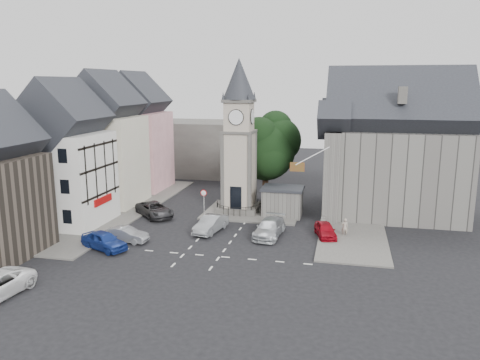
% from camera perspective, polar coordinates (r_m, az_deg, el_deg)
% --- Properties ---
extents(ground, '(120.00, 120.00, 0.00)m').
position_cam_1_polar(ground, '(43.58, -2.50, -6.62)').
color(ground, black).
rests_on(ground, ground).
extents(pavement_west, '(6.00, 30.00, 0.14)m').
position_cam_1_polar(pavement_west, '(53.34, -13.83, -3.43)').
color(pavement_west, '#595651').
rests_on(pavement_west, ground).
extents(pavement_east, '(6.00, 26.00, 0.14)m').
position_cam_1_polar(pavement_east, '(49.77, 13.52, -4.51)').
color(pavement_east, '#595651').
rests_on(pavement_east, ground).
extents(central_island, '(10.00, 8.00, 0.16)m').
position_cam_1_polar(central_island, '(50.67, 1.55, -3.87)').
color(central_island, '#595651').
rests_on(central_island, ground).
extents(road_markings, '(20.00, 8.00, 0.01)m').
position_cam_1_polar(road_markings, '(38.62, -4.69, -9.12)').
color(road_markings, silver).
rests_on(road_markings, ground).
extents(clock_tower, '(4.86, 4.86, 16.25)m').
position_cam_1_polar(clock_tower, '(49.42, -0.11, 5.24)').
color(clock_tower, '#4C4944').
rests_on(clock_tower, ground).
extents(stone_shelter, '(4.30, 3.30, 3.08)m').
position_cam_1_polar(stone_shelter, '(49.29, 5.21, -2.60)').
color(stone_shelter, '#605C58').
rests_on(stone_shelter, ground).
extents(town_tree, '(7.20, 7.20, 10.80)m').
position_cam_1_polar(town_tree, '(54.04, 3.16, 4.56)').
color(town_tree, black).
rests_on(town_tree, ground).
extents(warning_sign_post, '(0.70, 0.19, 2.85)m').
position_cam_1_polar(warning_sign_post, '(48.90, -4.45, -2.12)').
color(warning_sign_post, black).
rests_on(warning_sign_post, ground).
extents(terrace_pink, '(8.10, 7.60, 12.80)m').
position_cam_1_polar(terrace_pink, '(62.26, -12.49, 4.90)').
color(terrace_pink, '#C3868D').
rests_on(terrace_pink, ground).
extents(terrace_cream, '(8.10, 7.60, 12.80)m').
position_cam_1_polar(terrace_cream, '(55.20, -16.03, 3.86)').
color(terrace_cream, beige).
rests_on(terrace_cream, ground).
extents(terrace_tudor, '(8.10, 7.60, 12.00)m').
position_cam_1_polar(terrace_tudor, '(48.49, -20.53, 2.05)').
color(terrace_tudor, silver).
rests_on(terrace_tudor, ground).
extents(backdrop_west, '(20.00, 10.00, 8.00)m').
position_cam_1_polar(backdrop_west, '(72.32, -5.82, 3.98)').
color(backdrop_west, '#4C4944').
rests_on(backdrop_west, ground).
extents(east_building, '(14.40, 11.40, 12.60)m').
position_cam_1_polar(east_building, '(51.59, 17.83, 2.87)').
color(east_building, '#605C58').
rests_on(east_building, ground).
extents(east_boundary_wall, '(0.40, 16.00, 0.90)m').
position_cam_1_polar(east_boundary_wall, '(51.62, 10.42, -3.35)').
color(east_boundary_wall, '#605C58').
rests_on(east_boundary_wall, ground).
extents(flagpole, '(3.68, 0.10, 2.74)m').
position_cam_1_polar(flagpole, '(44.46, 8.82, 2.91)').
color(flagpole, white).
rests_on(flagpole, ground).
extents(car_west_blue, '(4.86, 3.45, 1.54)m').
position_cam_1_polar(car_west_blue, '(41.15, -16.23, -7.10)').
color(car_west_blue, navy).
rests_on(car_west_blue, ground).
extents(car_west_silver, '(4.11, 1.62, 1.33)m').
position_cam_1_polar(car_west_silver, '(42.56, -13.76, -6.48)').
color(car_west_silver, gray).
rests_on(car_west_silver, ground).
extents(car_west_grey, '(5.63, 5.49, 1.50)m').
position_cam_1_polar(car_west_grey, '(49.77, -10.38, -3.56)').
color(car_west_grey, '#2A292C').
rests_on(car_west_grey, ground).
extents(car_island_silver, '(2.46, 4.88, 1.53)m').
position_cam_1_polar(car_island_silver, '(44.07, -3.59, -5.38)').
color(car_island_silver, '#95999D').
rests_on(car_island_silver, ground).
extents(car_island_east, '(2.63, 5.53, 1.56)m').
position_cam_1_polar(car_island_east, '(42.87, 3.61, -5.86)').
color(car_island_east, '#AEB3B7').
rests_on(car_island_east, ground).
extents(car_east_red, '(2.49, 4.18, 1.33)m').
position_cam_1_polar(car_east_red, '(43.29, 10.37, -6.01)').
color(car_east_red, '#A00816').
rests_on(car_east_red, ground).
extents(pedestrian, '(0.67, 0.49, 1.71)m').
position_cam_1_polar(pedestrian, '(43.79, 12.65, -5.65)').
color(pedestrian, '#A29686').
rests_on(pedestrian, ground).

